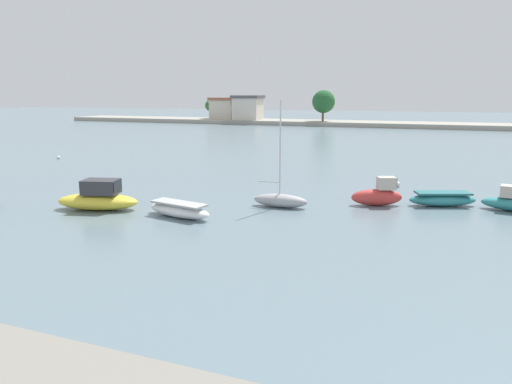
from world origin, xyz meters
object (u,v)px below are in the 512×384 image
(moored_boat_4, at_px, (179,210))
(moored_boat_7, at_px, (442,199))
(moored_boat_5, at_px, (280,200))
(mooring_buoy_0, at_px, (59,157))
(moored_boat_6, at_px, (378,195))
(mooring_buoy_3, at_px, (397,184))
(moored_boat_3, at_px, (99,198))

(moored_boat_4, height_order, moored_boat_7, moored_boat_7)
(moored_boat_5, bearing_deg, moored_boat_7, 21.39)
(mooring_buoy_0, bearing_deg, moored_boat_6, -15.35)
(moored_boat_6, height_order, mooring_buoy_3, moored_boat_6)
(moored_boat_6, bearing_deg, mooring_buoy_3, 62.98)
(moored_boat_3, xyz_separation_m, mooring_buoy_3, (17.09, 14.05, -0.50))
(moored_boat_5, bearing_deg, mooring_buoy_3, 54.01)
(moored_boat_7, bearing_deg, moored_boat_5, -177.75)
(moored_boat_3, distance_m, moored_boat_5, 11.45)
(moored_boat_7, distance_m, mooring_buoy_3, 6.27)
(moored_boat_4, bearing_deg, moored_boat_7, 41.47)
(moored_boat_6, height_order, moored_boat_7, moored_boat_6)
(moored_boat_5, bearing_deg, moored_boat_6, 23.60)
(moored_boat_6, bearing_deg, moored_boat_7, -1.44)
(mooring_buoy_0, bearing_deg, moored_boat_5, -22.60)
(moored_boat_5, height_order, moored_boat_6, moored_boat_5)
(moored_boat_4, relative_size, mooring_buoy_0, 11.91)
(moored_boat_3, bearing_deg, moored_boat_5, 8.94)
(moored_boat_4, xyz_separation_m, moored_boat_6, (10.67, 7.07, 0.28))
(moored_boat_4, xyz_separation_m, moored_boat_5, (4.84, 4.41, 0.06))
(moored_boat_3, relative_size, moored_boat_5, 0.81)
(moored_boat_4, distance_m, mooring_buoy_0, 30.36)
(moored_boat_4, distance_m, moored_boat_6, 12.80)
(moored_boat_5, xyz_separation_m, moored_boat_6, (5.83, 2.66, 0.22))
(moored_boat_7, bearing_deg, moored_boat_6, 178.83)
(moored_boat_4, relative_size, moored_boat_6, 1.33)
(moored_boat_7, bearing_deg, moored_boat_4, -170.11)
(moored_boat_6, distance_m, moored_boat_7, 4.15)
(moored_boat_3, distance_m, moored_boat_4, 5.64)
(moored_boat_3, relative_size, mooring_buoy_3, 12.75)
(moored_boat_3, relative_size, moored_boat_6, 1.59)
(moored_boat_5, xyz_separation_m, mooring_buoy_0, (-30.05, 12.51, -0.30))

